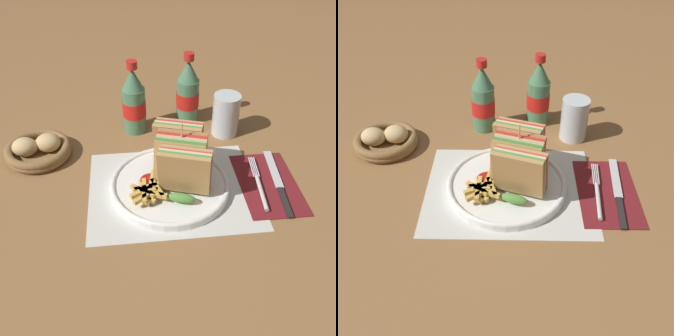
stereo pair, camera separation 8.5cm
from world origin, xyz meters
The scene contains 13 objects.
ground_plane centered at (0.00, 0.00, 0.00)m, with size 4.00×4.00×0.00m, color olive.
placemat centered at (0.01, 0.02, 0.00)m, with size 0.36×0.29×0.00m.
plate_main centered at (0.00, 0.02, 0.01)m, with size 0.26×0.26×0.02m.
club_sandwich centered at (0.03, 0.04, 0.07)m, with size 0.12×0.20×0.14m.
fries_pile centered at (-0.05, -0.01, 0.03)m, with size 0.08×0.10×0.02m.
ketchup_blob centered at (-0.04, 0.02, 0.03)m, with size 0.05×0.04×0.02m.
napkin centered at (0.22, 0.01, 0.00)m, with size 0.13×0.21×0.00m.
fork centered at (0.19, -0.01, 0.01)m, with size 0.03×0.18×0.01m.
knife centered at (0.24, 0.01, 0.01)m, with size 0.03×0.22×0.00m.
coke_bottle_near centered at (-0.06, 0.26, 0.08)m, with size 0.06×0.06×0.19m.
coke_bottle_far centered at (0.08, 0.29, 0.08)m, with size 0.06×0.06×0.19m.
glass_near centered at (0.16, 0.22, 0.05)m, with size 0.07×0.07×0.11m.
bread_basket centered at (-0.30, 0.17, 0.02)m, with size 0.15×0.15×0.06m.
Camera 1 is at (-0.07, -0.61, 0.58)m, focal length 42.00 mm.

